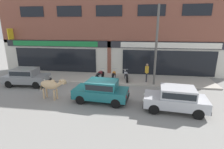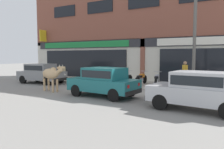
{
  "view_description": "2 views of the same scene",
  "coord_description": "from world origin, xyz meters",
  "views": [
    {
      "loc": [
        2.77,
        -11.62,
        4.86
      ],
      "look_at": [
        0.94,
        1.0,
        1.26
      ],
      "focal_mm": 28.0,
      "sensor_mm": 36.0,
      "label": 1
    },
    {
      "loc": [
        6.22,
        -10.4,
        2.04
      ],
      "look_at": [
        -0.18,
        1.0,
        0.92
      ],
      "focal_mm": 35.0,
      "sensor_mm": 36.0,
      "label": 2
    }
  ],
  "objects": [
    {
      "name": "pedestrian",
      "position": [
        3.65,
        3.14,
        1.11
      ],
      "size": [
        0.32,
        0.5,
        1.6
      ],
      "color": "#2D2D33",
      "rests_on": "sidewalk"
    },
    {
      "name": "car_2",
      "position": [
        -6.28,
        1.11,
        0.81
      ],
      "size": [
        3.68,
        1.78,
        1.46
      ],
      "color": "black",
      "rests_on": "ground"
    },
    {
      "name": "sidewalk",
      "position": [
        0.0,
        3.87,
        0.06
      ],
      "size": [
        19.0,
        3.35,
        0.12
      ],
      "primitive_type": "cube",
      "color": "#A8A093",
      "rests_on": "ground"
    },
    {
      "name": "shop_building",
      "position": [
        -0.01,
        5.81,
        4.95
      ],
      "size": [
        23.0,
        1.4,
        10.29
      ],
      "color": "brown",
      "rests_on": "ground"
    },
    {
      "name": "ground_plane",
      "position": [
        0.0,
        0.0,
        0.0
      ],
      "size": [
        90.0,
        90.0,
        0.0
      ],
      "primitive_type": "plane",
      "color": "gray"
    },
    {
      "name": "utility_pole",
      "position": [
        4.23,
        2.5,
        3.26
      ],
      "size": [
        0.18,
        0.18,
        6.27
      ],
      "primitive_type": "cylinder",
      "color": "#595651",
      "rests_on": "sidewalk"
    },
    {
      "name": "motorcycle_2",
      "position": [
        1.87,
        3.27,
        0.51
      ],
      "size": [
        0.63,
        1.79,
        0.88
      ],
      "color": "black",
      "rests_on": "sidewalk"
    },
    {
      "name": "motorcycle_1",
      "position": [
        0.77,
        3.36,
        0.51
      ],
      "size": [
        0.52,
        1.81,
        0.88
      ],
      "color": "black",
      "rests_on": "sidewalk"
    },
    {
      "name": "car_0",
      "position": [
        0.56,
        -1.17,
        0.81
      ],
      "size": [
        3.72,
        1.91,
        1.46
      ],
      "color": "black",
      "rests_on": "ground"
    },
    {
      "name": "motorcycle_0",
      "position": [
        -0.52,
        3.33,
        0.51
      ],
      "size": [
        0.66,
        1.79,
        0.88
      ],
      "color": "black",
      "rests_on": "sidewalk"
    },
    {
      "name": "car_1",
      "position": [
        5.09,
        -1.83,
        0.81
      ],
      "size": [
        3.72,
        1.94,
        1.46
      ],
      "color": "black",
      "rests_on": "ground"
    },
    {
      "name": "cow",
      "position": [
        -2.89,
        -1.26,
        1.01
      ],
      "size": [
        2.13,
        0.83,
        1.61
      ],
      "color": "tan",
      "rests_on": "ground"
    }
  ]
}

